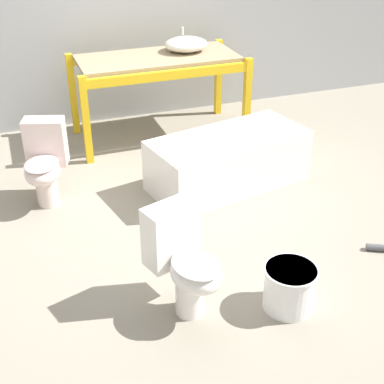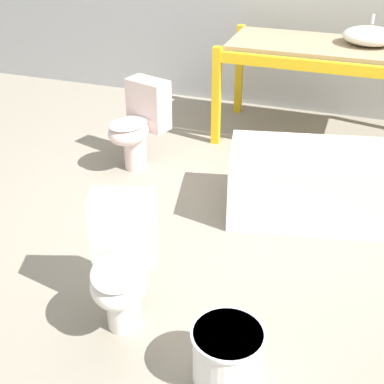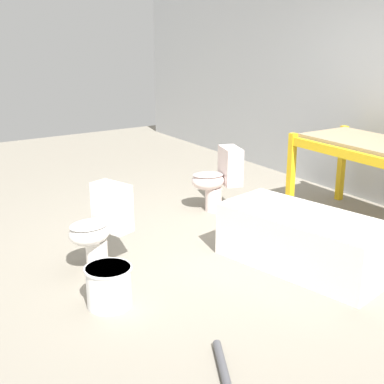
{
  "view_description": "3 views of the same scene",
  "coord_description": "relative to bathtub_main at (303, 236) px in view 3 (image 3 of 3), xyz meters",
  "views": [
    {
      "loc": [
        -1.14,
        -3.8,
        2.44
      ],
      "look_at": [
        0.03,
        -0.6,
        0.47
      ],
      "focal_mm": 50.0,
      "sensor_mm": 36.0,
      "label": 1
    },
    {
      "loc": [
        0.81,
        -3.23,
        2.13
      ],
      "look_at": [
        -0.09,
        -0.63,
        0.5
      ],
      "focal_mm": 50.0,
      "sensor_mm": 36.0,
      "label": 2
    },
    {
      "loc": [
        3.7,
        -2.9,
        2.0
      ],
      "look_at": [
        0.02,
        -0.52,
        0.63
      ],
      "focal_mm": 50.0,
      "sensor_mm": 36.0,
      "label": 3
    }
  ],
  "objects": [
    {
      "name": "shelving_rack",
      "position": [
        -0.26,
        1.29,
        0.48
      ],
      "size": [
        1.79,
        0.87,
        0.89
      ],
      "color": "yellow",
      "rests_on": "ground_plane"
    },
    {
      "name": "toilet_far",
      "position": [
        -1.6,
        0.26,
        0.11
      ],
      "size": [
        0.46,
        0.61,
        0.72
      ],
      "rotation": [
        0.0,
        0.0,
        -0.3
      ],
      "color": "silver",
      "rests_on": "ground_plane"
    },
    {
      "name": "loose_pipe",
      "position": [
        0.79,
        -1.43,
        -0.25
      ],
      "size": [
        0.43,
        0.26,
        0.05
      ],
      "color": "#4C4C51",
      "rests_on": "ground_plane"
    },
    {
      "name": "bathtub_main",
      "position": [
        0.0,
        0.0,
        0.0
      ],
      "size": [
        1.54,
        0.93,
        0.49
      ],
      "rotation": [
        0.0,
        0.0,
        0.21
      ],
      "color": "white",
      "rests_on": "ground_plane"
    },
    {
      "name": "bucket_white",
      "position": [
        -0.29,
        -1.68,
        -0.12
      ],
      "size": [
        0.35,
        0.35,
        0.31
      ],
      "color": "white",
      "rests_on": "ground_plane"
    },
    {
      "name": "toilet_near",
      "position": [
        -0.93,
        -1.45,
        0.11
      ],
      "size": [
        0.47,
        0.61,
        0.72
      ],
      "rotation": [
        0.0,
        0.0,
        0.31
      ],
      "color": "white",
      "rests_on": "ground_plane"
    },
    {
      "name": "ground_plane",
      "position": [
        -0.67,
        -0.2,
        -0.28
      ],
      "size": [
        12.0,
        12.0,
        0.0
      ],
      "primitive_type": "plane",
      "color": "gray"
    }
  ]
}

